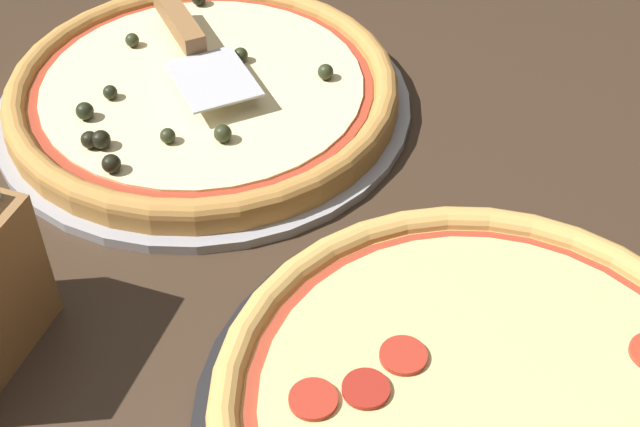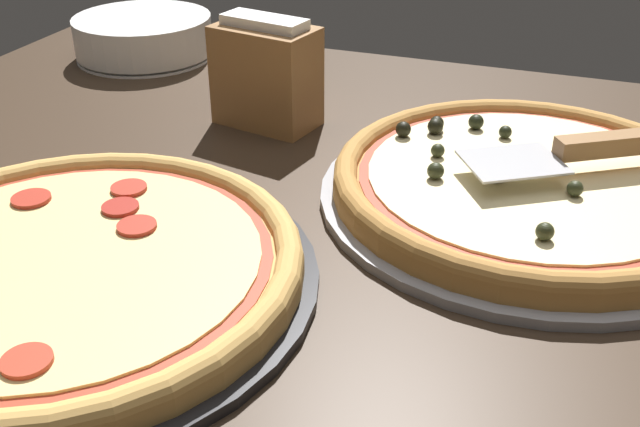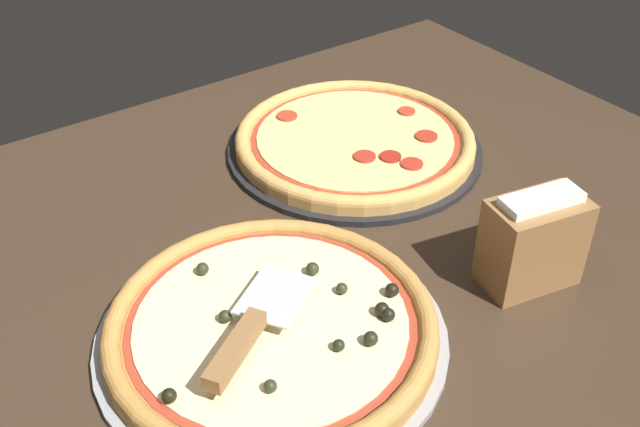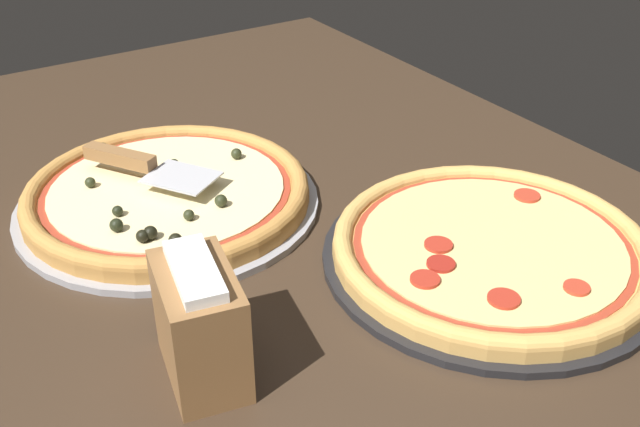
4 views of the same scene
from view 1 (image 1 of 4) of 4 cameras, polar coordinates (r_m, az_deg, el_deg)
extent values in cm
cube|color=#38281C|center=(85.57, -1.07, 1.66)|extent=(149.61, 106.40, 3.60)
cylinder|color=#939399|center=(92.88, -7.38, 6.91)|extent=(42.19, 42.19, 1.00)
cylinder|color=#B77F3D|center=(92.07, -7.46, 7.61)|extent=(39.66, 39.66, 1.78)
torus|color=#B77F3D|center=(91.56, -7.51, 8.07)|extent=(39.66, 39.66, 2.40)
cylinder|color=#A33823|center=(91.52, -7.51, 8.11)|extent=(34.47, 34.47, 0.15)
cylinder|color=beige|center=(91.45, -7.52, 8.17)|extent=(32.52, 32.52, 0.40)
sphere|color=#282D19|center=(93.77, -5.11, 10.08)|extent=(1.55, 1.55, 1.55)
sphere|color=black|center=(84.60, -14.53, 4.60)|extent=(1.64, 1.64, 1.64)
sphere|color=#282D19|center=(83.71, -9.72, 4.93)|extent=(1.46, 1.46, 1.46)
sphere|color=#282D19|center=(90.80, 0.36, 9.06)|extent=(1.61, 1.61, 1.61)
sphere|color=black|center=(84.25, -13.84, 4.62)|extent=(1.77, 1.77, 1.77)
sphere|color=black|center=(88.22, -14.82, 6.36)|extent=(1.73, 1.73, 1.73)
sphere|color=#282D19|center=(83.05, -6.25, 5.10)|extent=(1.70, 1.70, 1.70)
sphere|color=black|center=(87.95, -6.24, 7.46)|extent=(1.48, 1.48, 1.48)
sphere|color=black|center=(90.43, -13.28, 7.56)|extent=(1.42, 1.42, 1.42)
sphere|color=#282D19|center=(97.92, -11.93, 10.81)|extent=(1.47, 1.47, 1.47)
sphere|color=black|center=(81.34, -13.21, 3.13)|extent=(1.73, 1.73, 1.73)
cylinder|color=black|center=(66.48, 10.53, -12.89)|extent=(42.14, 42.14, 1.00)
cylinder|color=tan|center=(65.42, 10.68, -12.25)|extent=(39.62, 39.62, 1.62)
torus|color=tan|center=(64.76, 10.77, -11.84)|extent=(39.62, 39.62, 2.38)
cylinder|color=#A33823|center=(64.70, 10.78, -11.80)|extent=(34.43, 34.43, 0.15)
cylinder|color=#E5C67A|center=(64.60, 10.79, -11.74)|extent=(32.48, 32.48, 0.40)
cylinder|color=#AD2D1E|center=(63.13, -0.43, -11.80)|extent=(3.49, 3.49, 0.40)
cylinder|color=maroon|center=(63.71, 2.96, -11.15)|extent=(3.43, 3.43, 0.40)
cylinder|color=#AD2D1E|center=(65.65, 5.36, -9.04)|extent=(3.52, 3.52, 0.40)
cube|color=#B7B7BC|center=(88.51, -6.87, 8.57)|extent=(11.74, 11.10, 0.24)
cube|color=olive|center=(96.39, -9.02, 12.10)|extent=(10.63, 7.89, 2.00)
camera|label=2|loc=(0.91, 43.22, 21.62)|focal=42.00mm
camera|label=3|loc=(1.30, -39.40, 41.10)|focal=42.00mm
camera|label=4|loc=(0.55, -96.03, -6.68)|focal=42.00mm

